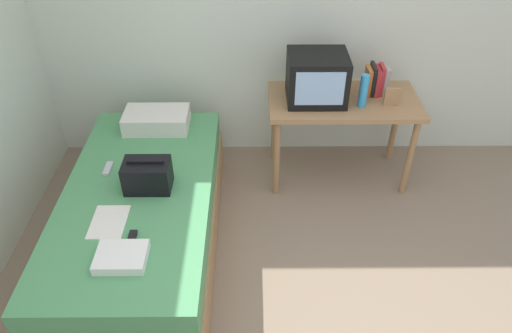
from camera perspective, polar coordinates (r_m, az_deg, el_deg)
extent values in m
plane|color=#84705B|center=(3.03, 4.33, -19.41)|extent=(8.00, 8.00, 0.00)
cube|color=silver|center=(3.85, 3.17, 18.84)|extent=(5.20, 0.10, 2.60)
cube|color=#9E754C|center=(3.44, -13.29, -7.36)|extent=(1.00, 2.00, 0.33)
cube|color=#4C935B|center=(3.26, -13.95, -4.08)|extent=(0.97, 1.94, 0.20)
cube|color=#9E754C|center=(3.74, 10.57, 7.76)|extent=(1.16, 0.60, 0.04)
cylinder|color=#9E754C|center=(3.67, 2.51, 1.00)|extent=(0.05, 0.05, 0.70)
cylinder|color=#9E754C|center=(3.87, 18.09, 1.02)|extent=(0.05, 0.05, 0.70)
cylinder|color=#9E754C|center=(4.07, 2.23, 5.05)|extent=(0.05, 0.05, 0.70)
cylinder|color=#9E754C|center=(4.24, 16.45, 4.90)|extent=(0.05, 0.05, 0.70)
cube|color=black|center=(3.61, 7.36, 10.60)|extent=(0.44, 0.38, 0.36)
cube|color=#8CB2E0|center=(3.43, 7.73, 9.27)|extent=(0.35, 0.01, 0.26)
cylinder|color=#3399DB|center=(3.60, 12.86, 8.90)|extent=(0.06, 0.06, 0.25)
cube|color=#CC7233|center=(3.80, 13.37, 10.06)|extent=(0.03, 0.14, 0.21)
cube|color=black|center=(3.80, 13.87, 10.21)|extent=(0.03, 0.16, 0.24)
cube|color=#B72D33|center=(3.81, 14.32, 10.02)|extent=(0.04, 0.17, 0.21)
cube|color=#B72D33|center=(3.82, 14.83, 10.14)|extent=(0.03, 0.14, 0.23)
cube|color=gray|center=(3.83, 15.32, 10.02)|extent=(0.04, 0.13, 0.22)
cube|color=#9E754C|center=(3.69, 16.08, 8.12)|extent=(0.11, 0.02, 0.14)
cube|color=silver|center=(3.74, -11.92, 5.52)|extent=(0.49, 0.30, 0.14)
cube|color=black|center=(3.14, -12.99, -1.06)|extent=(0.30, 0.20, 0.20)
cylinder|color=black|center=(3.07, -13.28, 0.61)|extent=(0.24, 0.02, 0.02)
cube|color=white|center=(3.01, -17.37, -6.41)|extent=(0.21, 0.29, 0.01)
cube|color=black|center=(2.85, -14.85, -8.66)|extent=(0.04, 0.16, 0.02)
cube|color=#B7B7BC|center=(3.41, -17.46, -0.25)|extent=(0.04, 0.14, 0.02)
cube|color=white|center=(2.75, -15.96, -10.49)|extent=(0.28, 0.22, 0.06)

